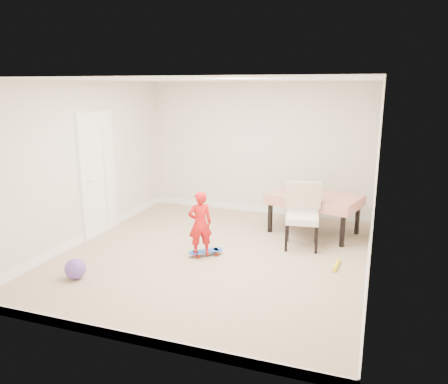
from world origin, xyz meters
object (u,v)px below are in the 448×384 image
(skateboard, at_px, (206,253))
(dining_table, at_px, (314,214))
(dining_chair, at_px, (302,216))
(child, at_px, (200,226))
(balloon, at_px, (75,269))

(skateboard, bearing_deg, dining_table, 10.19)
(dining_chair, bearing_deg, child, -154.21)
(dining_chair, bearing_deg, dining_table, 75.85)
(balloon, bearing_deg, dining_chair, 39.31)
(dining_chair, distance_m, balloon, 3.45)
(dining_chair, relative_size, balloon, 3.67)
(child, distance_m, balloon, 1.84)
(dining_table, xyz_separation_m, skateboard, (-1.39, -1.60, -0.31))
(dining_table, bearing_deg, skateboard, -116.05)
(dining_chair, relative_size, child, 1.04)
(dining_table, bearing_deg, dining_chair, -81.08)
(dining_table, relative_size, dining_chair, 1.45)
(skateboard, height_order, balloon, balloon)
(dining_chair, bearing_deg, balloon, -148.95)
(skateboard, distance_m, child, 0.46)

